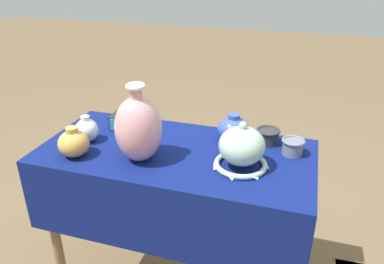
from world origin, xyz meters
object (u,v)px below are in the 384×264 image
Objects in this scene: mosaic_tile_box at (128,121)px; cup_wide_slate at (293,146)px; vase_dome_bell at (242,149)px; jar_round_ochre at (74,143)px; jar_round_porcelain at (87,130)px; cup_wide_charcoal at (268,135)px; vase_tall_bulbous at (138,128)px; jar_round_cobalt at (233,129)px.

mosaic_tile_box is 0.77m from cup_wide_slate.
vase_dome_bell reaches higher than jar_round_ochre.
jar_round_ochre is 0.14m from jar_round_porcelain.
cup_wide_charcoal is (-0.11, 0.07, -0.00)m from cup_wide_slate.
cup_wide_slate is 0.90m from jar_round_ochre.
vase_tall_bulbous is 0.29m from jar_round_ochre.
vase_dome_bell is 0.25m from cup_wide_charcoal.
vase_dome_bell is 2.32× the size of cup_wide_slate.
cup_wide_slate is (0.59, 0.23, -0.10)m from vase_tall_bulbous.
jar_round_cobalt is at bearing 29.12° from jar_round_ochre.
jar_round_cobalt reaches higher than cup_wide_slate.
cup_wide_charcoal is at bearing 25.29° from jar_round_ochre.
mosaic_tile_box is (-0.59, 0.21, -0.05)m from vase_dome_bell.
jar_round_porcelain is (-0.02, 0.13, -0.00)m from jar_round_ochre.
vase_dome_bell is 0.23m from jar_round_cobalt.
vase_tall_bulbous reaches higher than jar_round_porcelain.
vase_dome_bell is at bearing -70.67° from jar_round_cobalt.
vase_tall_bulbous is 2.30× the size of jar_round_cobalt.
jar_round_cobalt is at bearing 169.16° from cup_wide_slate.
cup_wide_slate is at bearing 41.70° from vase_dome_bell.
jar_round_ochre reaches higher than jar_round_cobalt.
vase_tall_bulbous reaches higher than vase_dome_bell.
vase_dome_bell is 0.68m from jar_round_ochre.
cup_wide_slate is 0.92× the size of cup_wide_charcoal.
jar_round_porcelain is 0.65m from jar_round_cobalt.
jar_round_porcelain is 0.80m from cup_wide_charcoal.
jar_round_cobalt is at bearing 17.68° from jar_round_porcelain.
jar_round_ochre is 0.82m from cup_wide_charcoal.
vase_tall_bulbous reaches higher than mosaic_tile_box.
vase_tall_bulbous reaches higher than jar_round_cobalt.
jar_round_cobalt is 0.15m from cup_wide_charcoal.
vase_dome_bell is at bearing -23.35° from mosaic_tile_box.
mosaic_tile_box is 1.26× the size of jar_round_porcelain.
cup_wide_charcoal is (0.08, 0.24, -0.04)m from vase_dome_bell.
mosaic_tile_box is 1.54× the size of cup_wide_slate.
vase_dome_bell is 0.69m from jar_round_porcelain.
cup_wide_slate is 0.81× the size of jar_round_porcelain.
jar_round_cobalt is (0.62, 0.20, 0.00)m from jar_round_porcelain.
jar_round_porcelain is at bearing -162.32° from jar_round_cobalt.
cup_wide_charcoal is (0.77, 0.22, -0.02)m from jar_round_porcelain.
cup_wide_charcoal is at bearing 15.83° from jar_round_porcelain.
cup_wide_slate is 0.13m from cup_wide_charcoal.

